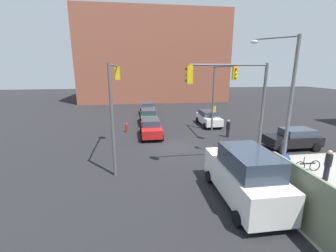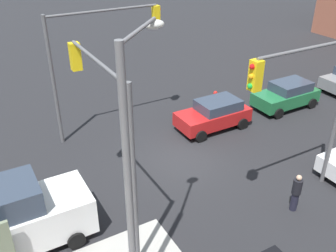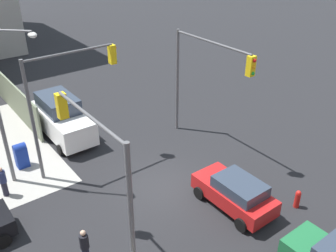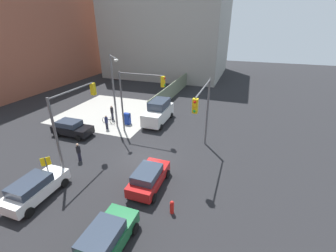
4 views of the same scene
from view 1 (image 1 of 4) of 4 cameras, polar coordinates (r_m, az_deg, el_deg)
The scene contains 20 objects.
ground_plane at distance 18.42m, azimuth 2.17°, elevation -5.28°, with size 120.00×120.00×0.00m, color black.
building_brick_west at distance 49.28m, azimuth -3.98°, elevation 16.73°, with size 16.00×28.00×16.75m.
traffic_signal_nw_corner at distance 21.17m, azimuth 13.27°, elevation 9.66°, with size 5.03×0.36×6.50m.
traffic_signal_se_corner at distance 15.03m, azimuth -13.43°, elevation 8.17°, with size 5.96×0.36×6.50m.
traffic_signal_ne_corner at distance 13.92m, azimuth 16.48°, elevation 7.28°, with size 0.36×4.98×6.50m.
street_lamp_corner at distance 14.98m, azimuth 27.50°, elevation 7.11°, with size 2.07×1.98×8.00m.
warning_sign_two_way at distance 24.33m, azimuth 11.61°, elevation 3.23°, with size 0.48×0.48×2.40m.
mailbox_blue at distance 14.60m, azimuth 26.83°, elevation -9.01°, with size 0.56×0.64×1.43m.
fire_hydrant at distance 22.83m, azimuth -10.50°, elevation -0.39°, with size 0.26×0.26×0.94m.
coupe_gray at distance 31.80m, azimuth -5.24°, elevation 4.53°, with size 3.93×2.02×1.62m.
hatchback_green at distance 26.23m, azimuth -4.98°, elevation 2.48°, with size 4.05×2.02×1.62m.
hatchback_black at distance 20.34m, azimuth 29.27°, elevation -2.76°, with size 2.02×4.16×1.62m.
hatchback_white at distance 25.71m, azimuth 10.27°, elevation 2.07°, with size 4.38×2.02×1.62m.
coupe_red at distance 21.01m, azimuth -4.34°, elevation -0.46°, with size 4.05×2.02×1.62m.
van_white_delivery at distance 11.40m, azimuth 18.77°, elevation -11.81°, with size 5.40×2.32×2.62m.
pedestrian_crossing at distance 21.48m, azimuth 15.02°, elevation -0.54°, with size 0.36×0.36×1.66m.
pedestrian_waiting at distance 16.92m, azimuth 27.27°, elevation -5.65°, with size 0.36×0.36×1.65m.
pedestrian_walking_north at distance 15.59m, azimuth 35.51°, elevation -8.01°, with size 0.36×0.36×1.81m.
bicycle_leaning_on_fence at distance 16.48m, azimuth 31.85°, elevation -8.63°, with size 0.05×1.75×0.97m.
bicycle_at_crosswalk at distance 26.22m, azimuth 12.54°, elevation 1.07°, with size 1.75×0.05×0.97m.
Camera 1 is at (17.10, -3.10, 6.13)m, focal length 24.00 mm.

